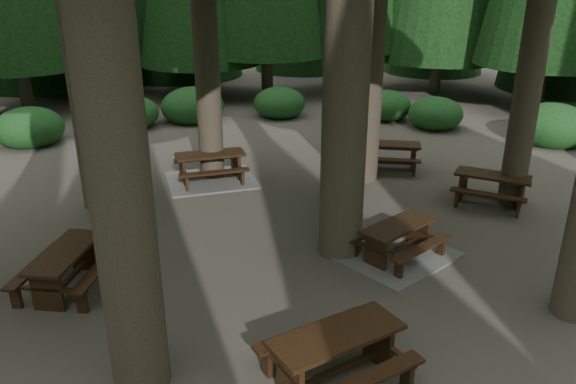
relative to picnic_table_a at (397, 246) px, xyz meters
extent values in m
plane|color=#564F46|center=(-1.84, 0.21, -0.23)|extent=(80.00, 80.00, 0.00)
cube|color=gray|center=(0.00, 0.00, -0.21)|extent=(2.69, 2.58, 0.05)
cube|color=black|center=(0.00, 0.00, 0.45)|extent=(1.73, 1.41, 0.05)
cube|color=black|center=(-0.29, 0.46, 0.18)|extent=(1.51, 1.06, 0.05)
cube|color=black|center=(0.29, -0.46, 0.18)|extent=(1.51, 1.06, 0.05)
cube|color=black|center=(-0.56, -0.35, 0.10)|extent=(0.33, 0.46, 0.66)
cube|color=black|center=(-0.56, -0.35, 0.15)|extent=(0.76, 1.16, 0.05)
cube|color=black|center=(0.56, 0.35, 0.10)|extent=(0.33, 0.46, 0.66)
cube|color=black|center=(0.56, 0.35, 0.15)|extent=(0.76, 1.16, 0.05)
cube|color=black|center=(0.00, 0.00, -0.07)|extent=(1.20, 0.79, 0.07)
cube|color=black|center=(-6.07, -0.13, 0.48)|extent=(1.11, 1.83, 0.06)
cube|color=black|center=(-6.62, 0.03, 0.20)|extent=(0.70, 1.71, 0.05)
cube|color=black|center=(-5.53, -0.29, 0.20)|extent=(0.70, 1.71, 0.05)
cube|color=black|center=(-6.26, -0.79, 0.11)|extent=(0.52, 0.22, 0.68)
cube|color=black|center=(-6.26, -0.79, 0.17)|extent=(1.34, 0.46, 0.06)
cube|color=black|center=(-5.88, 0.52, 0.11)|extent=(0.52, 0.22, 0.68)
cube|color=black|center=(-5.88, 0.52, 0.17)|extent=(1.34, 0.46, 0.06)
cube|color=black|center=(-6.07, -0.13, -0.06)|extent=(0.47, 1.39, 0.08)
cube|color=gray|center=(-3.39, 4.83, -0.21)|extent=(2.49, 2.15, 0.05)
cube|color=black|center=(-3.39, 4.83, 0.51)|extent=(1.85, 0.91, 0.06)
cube|color=black|center=(-3.46, 5.42, 0.21)|extent=(1.80, 0.47, 0.05)
cube|color=black|center=(-3.32, 4.24, 0.21)|extent=(1.80, 0.47, 0.05)
cube|color=black|center=(-4.10, 4.74, 0.12)|extent=(0.15, 0.55, 0.71)
cube|color=black|center=(-4.10, 4.74, 0.18)|extent=(0.26, 1.43, 0.06)
cube|color=black|center=(-2.68, 4.92, 0.12)|extent=(0.15, 0.55, 0.71)
cube|color=black|center=(-2.68, 4.92, 0.18)|extent=(0.26, 1.43, 0.06)
cube|color=black|center=(-3.39, 4.83, -0.05)|extent=(1.48, 0.27, 0.08)
cube|color=black|center=(1.59, 5.07, 0.46)|extent=(1.78, 1.14, 0.06)
cube|color=black|center=(1.77, 5.59, 0.18)|extent=(1.65, 0.74, 0.05)
cube|color=black|center=(1.41, 4.54, 0.18)|extent=(1.65, 0.74, 0.05)
cube|color=black|center=(0.96, 5.28, 0.10)|extent=(0.23, 0.51, 0.67)
cube|color=black|center=(0.96, 5.28, 0.16)|extent=(0.49, 1.29, 0.06)
cube|color=black|center=(2.22, 4.86, 0.10)|extent=(0.23, 0.51, 0.67)
cube|color=black|center=(2.22, 4.86, 0.16)|extent=(0.49, 1.29, 0.06)
cube|color=black|center=(1.59, 5.07, -0.07)|extent=(1.34, 0.51, 0.07)
cube|color=black|center=(-2.04, -3.24, 0.53)|extent=(1.95, 1.33, 0.06)
cube|color=black|center=(-2.27, -2.68, 0.22)|extent=(1.78, 0.91, 0.05)
cube|color=black|center=(-1.82, -3.81, 0.22)|extent=(1.78, 0.91, 0.05)
cube|color=black|center=(-2.72, -3.51, 0.13)|extent=(0.28, 0.55, 0.73)
cube|color=black|center=(-2.72, -3.51, 0.19)|extent=(0.62, 1.39, 0.06)
cube|color=black|center=(-1.36, -2.97, 0.13)|extent=(0.28, 0.55, 0.73)
cube|color=black|center=(-1.36, -2.97, 0.19)|extent=(0.62, 1.39, 0.06)
cube|color=black|center=(-2.04, -3.24, -0.05)|extent=(1.44, 0.64, 0.08)
cube|color=black|center=(3.12, 2.21, 0.47)|extent=(1.76, 1.53, 0.06)
cube|color=black|center=(3.45, 2.67, 0.19)|extent=(1.51, 1.18, 0.05)
cube|color=black|center=(2.79, 1.75, 0.19)|extent=(1.51, 1.18, 0.05)
cube|color=black|center=(2.58, 2.61, 0.11)|extent=(0.36, 0.46, 0.68)
cube|color=black|center=(2.58, 2.61, 0.16)|extent=(0.86, 1.15, 0.06)
cube|color=black|center=(3.67, 1.81, 0.11)|extent=(0.36, 0.46, 0.68)
cube|color=black|center=(3.67, 1.81, 0.16)|extent=(0.86, 1.15, 0.06)
cube|color=black|center=(3.12, 2.21, -0.06)|extent=(1.19, 0.89, 0.08)
ellipsoid|color=#22561D|center=(7.60, 6.66, 0.17)|extent=(2.42, 2.42, 1.49)
ellipsoid|color=#22561D|center=(4.60, 8.90, 0.17)|extent=(1.90, 1.90, 1.17)
ellipsoid|color=#22561D|center=(3.30, 10.38, 0.17)|extent=(1.84, 1.84, 1.13)
ellipsoid|color=#22561D|center=(-0.54, 11.46, 0.17)|extent=(1.95, 1.95, 1.20)
ellipsoid|color=#22561D|center=(-3.77, 11.42, 0.17)|extent=(2.31, 2.31, 1.42)
ellipsoid|color=#22561D|center=(-5.93, 10.77, 0.17)|extent=(1.93, 1.93, 1.19)
ellipsoid|color=#22561D|center=(-8.95, 9.27, 0.17)|extent=(2.15, 2.15, 1.32)
camera|label=1|loc=(-3.71, -9.20, 5.02)|focal=35.00mm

